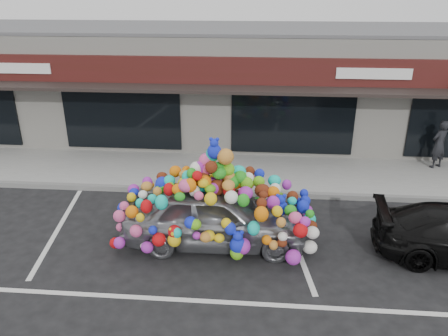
{
  "coord_description": "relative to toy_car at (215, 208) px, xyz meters",
  "views": [
    {
      "loc": [
        1.87,
        -9.18,
        5.75
      ],
      "look_at": [
        0.98,
        1.4,
        1.32
      ],
      "focal_mm": 35.0,
      "sensor_mm": 36.0,
      "label": 1
    }
  ],
  "objects": [
    {
      "name": "ground",
      "position": [
        -0.89,
        0.11,
        -0.92
      ],
      "size": [
        90.0,
        90.0,
        0.0
      ],
      "primitive_type": "plane",
      "color": "black",
      "rests_on": "ground"
    },
    {
      "name": "shop_building",
      "position": [
        -0.89,
        8.55,
        1.25
      ],
      "size": [
        24.0,
        7.2,
        4.31
      ],
      "color": "silver",
      "rests_on": "ground"
    },
    {
      "name": "sidewalk",
      "position": [
        -0.89,
        4.11,
        -0.84
      ],
      "size": [
        26.0,
        3.0,
        0.15
      ],
      "primitive_type": "cube",
      "color": "gray",
      "rests_on": "ground"
    },
    {
      "name": "kerb",
      "position": [
        -0.89,
        2.61,
        -0.84
      ],
      "size": [
        26.0,
        0.18,
        0.16
      ],
      "primitive_type": "cube",
      "color": "slate",
      "rests_on": "ground"
    },
    {
      "name": "parking_stripe_left",
      "position": [
        -4.09,
        0.31,
        -0.91
      ],
      "size": [
        0.73,
        4.37,
        0.01
      ],
      "primitive_type": "cube",
      "rotation": [
        0.0,
        0.0,
        0.14
      ],
      "color": "silver",
      "rests_on": "ground"
    },
    {
      "name": "parking_stripe_mid",
      "position": [
        1.91,
        0.31,
        -0.91
      ],
      "size": [
        0.73,
        4.37,
        0.01
      ],
      "primitive_type": "cube",
      "rotation": [
        0.0,
        0.0,
        0.14
      ],
      "color": "silver",
      "rests_on": "ground"
    },
    {
      "name": "lane_line",
      "position": [
        1.11,
        -2.19,
        -0.91
      ],
      "size": [
        14.0,
        0.12,
        0.01
      ],
      "primitive_type": "cube",
      "color": "silver",
      "rests_on": "ground"
    },
    {
      "name": "toy_car",
      "position": [
        0.0,
        0.0,
        0.0
      ],
      "size": [
        3.14,
        4.68,
        2.7
      ],
      "rotation": [
        0.0,
        0.0,
        1.6
      ],
      "color": "#B1B7BD",
      "rests_on": "ground"
    },
    {
      "name": "pedestrian_a",
      "position": [
        6.89,
        4.97,
        0.05
      ],
      "size": [
        0.71,
        0.64,
        1.62
      ],
      "primitive_type": "imported",
      "rotation": [
        0.0,
        0.0,
        3.68
      ],
      "color": "black",
      "rests_on": "sidewalk"
    }
  ]
}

